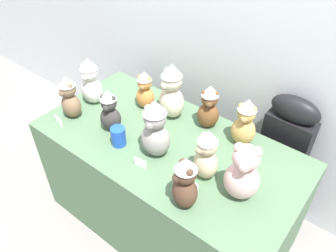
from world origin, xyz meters
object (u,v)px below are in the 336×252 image
(teddy_bear_blush, at_px, (243,174))
(teddy_bear_cream, at_px, (172,92))
(teddy_bear_honey, at_px, (245,122))
(teddy_bear_charcoal, at_px, (110,111))
(teddy_bear_snow, at_px, (91,82))
(instrument_case, at_px, (280,161))
(display_table, at_px, (168,186))
(teddy_bear_ginger, at_px, (145,90))
(teddy_bear_ash, at_px, (155,129))
(teddy_bear_mocha, at_px, (69,97))
(teddy_bear_chestnut, at_px, (209,107))
(teddy_bear_cocoa, at_px, (185,183))
(teddy_bear_sand, at_px, (206,155))
(party_cup_blue, at_px, (118,136))

(teddy_bear_blush, height_order, teddy_bear_cream, teddy_bear_cream)
(teddy_bear_honey, height_order, teddy_bear_charcoal, teddy_bear_honey)
(teddy_bear_snow, xyz_separation_m, teddy_bear_blush, (1.10, -0.09, -0.00))
(instrument_case, bearing_deg, teddy_bear_charcoal, -140.91)
(display_table, relative_size, teddy_bear_snow, 4.87)
(teddy_bear_charcoal, distance_m, teddy_bear_ginger, 0.28)
(teddy_bear_charcoal, height_order, teddy_bear_ash, teddy_bear_ash)
(teddy_bear_mocha, xyz_separation_m, teddy_bear_cream, (0.46, 0.37, 0.04))
(teddy_bear_chestnut, relative_size, teddy_bear_honey, 0.96)
(teddy_bear_chestnut, relative_size, teddy_bear_cream, 0.78)
(teddy_bear_chestnut, relative_size, teddy_bear_cocoa, 0.96)
(teddy_bear_honey, height_order, teddy_bear_ash, teddy_bear_ash)
(display_table, distance_m, teddy_bear_sand, 0.59)
(teddy_bear_cocoa, relative_size, teddy_bear_cream, 0.82)
(teddy_bear_ginger, bearing_deg, teddy_bear_ash, -59.39)
(teddy_bear_snow, distance_m, party_cup_blue, 0.46)
(teddy_bear_ginger, bearing_deg, teddy_bear_charcoal, -110.57)
(teddy_bear_chestnut, distance_m, teddy_bear_blush, 0.52)
(teddy_bear_honey, bearing_deg, teddy_bear_ginger, 175.33)
(teddy_bear_chestnut, height_order, teddy_bear_ginger, teddy_bear_chestnut)
(display_table, relative_size, instrument_case, 1.56)
(teddy_bear_sand, bearing_deg, party_cup_blue, -145.86)
(instrument_case, bearing_deg, teddy_bear_snow, -153.56)
(teddy_bear_snow, bearing_deg, teddy_bear_sand, -14.68)
(teddy_bear_snow, bearing_deg, teddy_bear_charcoal, -31.86)
(teddy_bear_cocoa, bearing_deg, teddy_bear_charcoal, -166.33)
(teddy_bear_cream, bearing_deg, party_cup_blue, -87.88)
(display_table, relative_size, teddy_bear_charcoal, 5.67)
(teddy_bear_cream, bearing_deg, teddy_bear_cocoa, -34.53)
(teddy_bear_ginger, xyz_separation_m, party_cup_blue, (0.11, -0.35, -0.07))
(display_table, bearing_deg, teddy_bear_honey, 38.85)
(teddy_bear_ginger, relative_size, teddy_bear_mocha, 0.91)
(teddy_bear_blush, bearing_deg, teddy_bear_snow, 156.83)
(teddy_bear_cocoa, bearing_deg, instrument_case, 105.90)
(teddy_bear_ginger, distance_m, teddy_bear_mocha, 0.44)
(teddy_bear_ash, relative_size, teddy_bear_mocha, 1.24)
(display_table, distance_m, teddy_bear_chestnut, 0.57)
(teddy_bear_ash, bearing_deg, teddy_bear_sand, -4.70)
(teddy_bear_ginger, xyz_separation_m, teddy_bear_blush, (0.80, -0.25, 0.02))
(display_table, relative_size, teddy_bear_cream, 4.24)
(teddy_bear_chestnut, bearing_deg, party_cup_blue, -153.70)
(teddy_bear_mocha, distance_m, teddy_bear_cream, 0.59)
(instrument_case, height_order, teddy_bear_ash, teddy_bear_ash)
(teddy_bear_snow, bearing_deg, display_table, -10.33)
(teddy_bear_snow, height_order, teddy_bear_ash, teddy_bear_ash)
(teddy_bear_honey, height_order, party_cup_blue, teddy_bear_honey)
(teddy_bear_charcoal, bearing_deg, teddy_bear_blush, -20.86)
(teddy_bear_sand, bearing_deg, teddy_bear_chestnut, 143.90)
(teddy_bear_cream, bearing_deg, display_table, -43.98)
(teddy_bear_charcoal, bearing_deg, display_table, -4.93)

